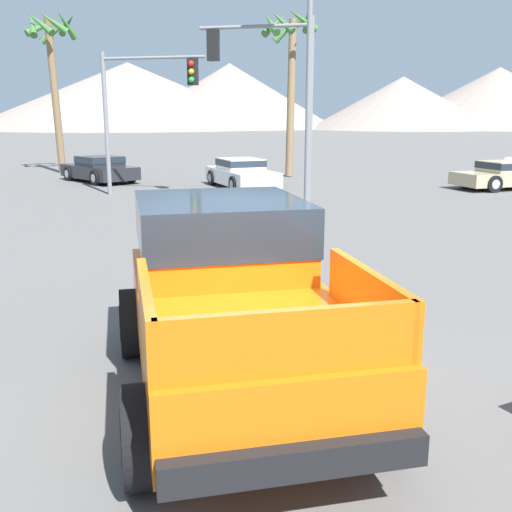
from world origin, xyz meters
name	(u,v)px	position (x,y,z in m)	size (l,w,h in m)	color
ground_plane	(250,392)	(0.00, 0.00, 0.00)	(320.00, 320.00, 0.00)	#5B5956
orange_pickup_truck	(229,287)	(-0.27, 0.17, 1.12)	(3.78, 5.10, 2.02)	orange
parked_car_dark	(99,169)	(-11.44, 18.83, 0.59)	(4.40, 3.83, 1.14)	#232328
parked_car_white	(241,173)	(-4.69, 18.03, 0.61)	(3.92, 4.55, 1.19)	white
parked_car_tan	(508,174)	(5.94, 20.15, 0.58)	(4.75, 3.84, 1.11)	tan
traffic_light_main	(145,95)	(-7.45, 14.89, 3.63)	(3.94, 0.38, 5.15)	slate
traffic_light_crosswalk	(268,79)	(-2.42, 12.45, 3.99)	(3.48, 0.38, 5.73)	slate
street_lamp_post	(310,20)	(-0.89, 10.39, 5.32)	(0.90, 0.24, 9.04)	slate
palm_tree_short	(53,53)	(-15.35, 22.21, 5.92)	(2.76, 2.80, 7.93)	brown
palm_tree_leaning	(289,53)	(-3.63, 23.11, 5.75)	(2.80, 2.63, 7.69)	brown
distant_mountain_range	(353,92)	(-7.33, 119.86, 7.31)	(163.44, 70.82, 18.78)	gray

